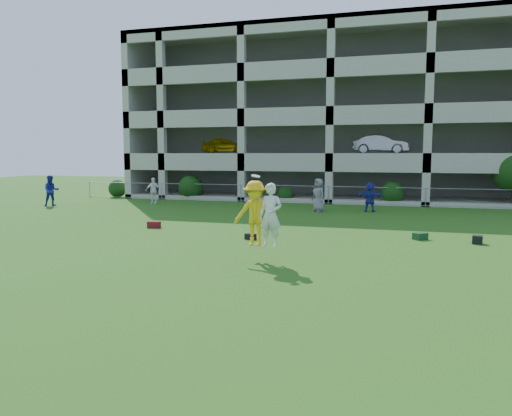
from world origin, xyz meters
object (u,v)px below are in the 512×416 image
(bystander_d, at_px, (370,197))
(frisbee_contest, at_px, (259,214))
(bystander_c, at_px, (318,195))
(bystander_b, at_px, (153,191))
(parking_garage, at_px, (345,119))
(bystander_a, at_px, (51,191))
(crate_d, at_px, (477,240))

(bystander_d, height_order, frisbee_contest, frisbee_contest)
(bystander_c, xyz_separation_m, frisbee_contest, (0.45, -13.58, 0.51))
(bystander_b, distance_m, bystander_c, 11.14)
(parking_garage, bearing_deg, bystander_a, -138.19)
(frisbee_contest, bearing_deg, bystander_d, 80.67)
(bystander_a, bearing_deg, crate_d, -60.11)
(bystander_c, height_order, bystander_d, bystander_c)
(bystander_b, xyz_separation_m, bystander_d, (13.87, -0.59, -0.01))
(bystander_c, bearing_deg, bystander_b, -144.36)
(bystander_a, bearing_deg, bystander_d, -37.22)
(bystander_a, distance_m, bystander_c, 16.70)
(bystander_d, bearing_deg, bystander_c, 15.85)
(crate_d, xyz_separation_m, parking_garage, (-7.33, 21.61, 5.86))
(bystander_a, distance_m, bystander_b, 6.28)
(bystander_d, distance_m, frisbee_contest, 14.48)
(bystander_b, height_order, parking_garage, parking_garage)
(frisbee_contest, xyz_separation_m, parking_garage, (-0.55, 26.69, 4.56))
(bystander_a, distance_m, bystander_d, 19.56)
(crate_d, bearing_deg, bystander_c, 130.44)
(bystander_b, relative_size, bystander_c, 0.91)
(bystander_b, relative_size, bystander_d, 1.02)
(crate_d, relative_size, frisbee_contest, 0.16)
(frisbee_contest, relative_size, parking_garage, 0.07)
(bystander_a, relative_size, crate_d, 5.50)
(bystander_a, xyz_separation_m, bystander_d, (19.41, 2.35, -0.12))
(bystander_d, bearing_deg, bystander_b, -0.45)
(bystander_a, bearing_deg, bystander_c, -38.42)
(bystander_d, distance_m, crate_d, 10.22)
(bystander_d, bearing_deg, frisbee_contest, 82.65)
(bystander_a, distance_m, crate_d, 24.82)
(bystander_b, distance_m, parking_garage, 16.94)
(bystander_a, relative_size, parking_garage, 0.06)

